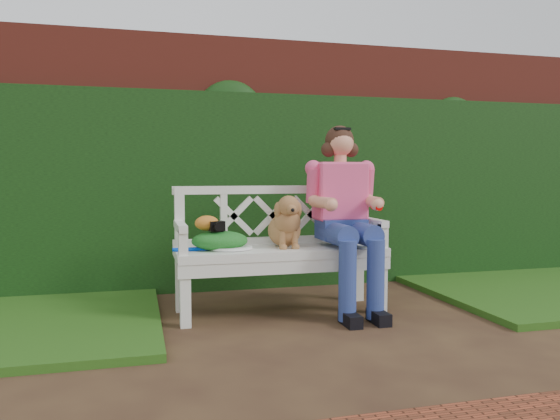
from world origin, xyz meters
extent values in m
plane|color=#352117|center=(0.00, 0.00, 0.00)|extent=(60.00, 60.00, 0.00)
cube|color=maroon|center=(0.00, 1.90, 1.10)|extent=(10.00, 0.30, 2.20)
cube|color=#194B13|center=(0.00, 1.68, 0.85)|extent=(10.00, 0.18, 1.70)
cube|color=black|center=(-0.71, 0.74, 0.65)|extent=(0.11, 0.09, 0.07)
ellipsoid|color=#C57221|center=(-0.77, 0.77, 0.67)|extent=(0.19, 0.16, 0.11)
camera|label=1|loc=(-1.24, -3.02, 1.02)|focal=35.00mm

